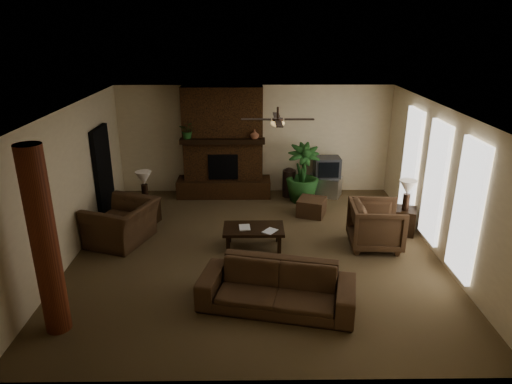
{
  "coord_description": "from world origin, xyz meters",
  "views": [
    {
      "loc": [
        -0.11,
        -8.1,
        4.25
      ],
      "look_at": [
        0.0,
        0.4,
        1.1
      ],
      "focal_mm": 32.16,
      "sensor_mm": 36.0,
      "label": 1
    }
  ],
  "objects_px": {
    "ottoman": "(311,207)",
    "lamp_left": "(144,180)",
    "floor_vase": "(289,180)",
    "coffee_table": "(254,230)",
    "sofa": "(277,280)",
    "log_column": "(45,243)",
    "armchair_right": "(376,223)",
    "armchair_left": "(122,216)",
    "tv_stand": "(324,186)",
    "side_table_right": "(403,221)",
    "lamp_right": "(408,190)",
    "side_table_left": "(146,211)",
    "floor_plant": "(302,185)"
  },
  "relations": [
    {
      "from": "armchair_left",
      "to": "side_table_left",
      "type": "height_order",
      "value": "armchair_left"
    },
    {
      "from": "floor_vase",
      "to": "log_column",
      "type": "bearing_deg",
      "value": -125.08
    },
    {
      "from": "floor_plant",
      "to": "lamp_right",
      "type": "height_order",
      "value": "lamp_right"
    },
    {
      "from": "sofa",
      "to": "coffee_table",
      "type": "distance_m",
      "value": 2.09
    },
    {
      "from": "armchair_right",
      "to": "tv_stand",
      "type": "distance_m",
      "value": 3.04
    },
    {
      "from": "side_table_right",
      "to": "armchair_left",
      "type": "bearing_deg",
      "value": -176.46
    },
    {
      "from": "armchair_left",
      "to": "lamp_left",
      "type": "relative_size",
      "value": 1.99
    },
    {
      "from": "floor_vase",
      "to": "side_table_right",
      "type": "distance_m",
      "value": 3.19
    },
    {
      "from": "tv_stand",
      "to": "side_table_left",
      "type": "bearing_deg",
      "value": -134.66
    },
    {
      "from": "ottoman",
      "to": "lamp_left",
      "type": "bearing_deg",
      "value": -174.48
    },
    {
      "from": "floor_plant",
      "to": "side_table_right",
      "type": "distance_m",
      "value": 2.74
    },
    {
      "from": "floor_vase",
      "to": "floor_plant",
      "type": "xyz_separation_m",
      "value": [
        0.31,
        -0.33,
        -0.02
      ]
    },
    {
      "from": "armchair_right",
      "to": "tv_stand",
      "type": "height_order",
      "value": "armchair_right"
    },
    {
      "from": "lamp_left",
      "to": "lamp_right",
      "type": "height_order",
      "value": "same"
    },
    {
      "from": "coffee_table",
      "to": "side_table_right",
      "type": "relative_size",
      "value": 2.18
    },
    {
      "from": "floor_plant",
      "to": "lamp_left",
      "type": "relative_size",
      "value": 2.25
    },
    {
      "from": "floor_vase",
      "to": "armchair_right",
      "type": "bearing_deg",
      "value": -62.5
    },
    {
      "from": "log_column",
      "to": "lamp_left",
      "type": "bearing_deg",
      "value": 82.61
    },
    {
      "from": "floor_vase",
      "to": "coffee_table",
      "type": "bearing_deg",
      "value": -107.99
    },
    {
      "from": "armchair_right",
      "to": "ottoman",
      "type": "xyz_separation_m",
      "value": [
        -1.07,
        1.63,
        -0.31
      ]
    },
    {
      "from": "log_column",
      "to": "coffee_table",
      "type": "bearing_deg",
      "value": 41.61
    },
    {
      "from": "sofa",
      "to": "log_column",
      "type": "bearing_deg",
      "value": -158.27
    },
    {
      "from": "lamp_left",
      "to": "lamp_right",
      "type": "distance_m",
      "value": 5.64
    },
    {
      "from": "armchair_left",
      "to": "floor_vase",
      "type": "xyz_separation_m",
      "value": [
        3.61,
        2.6,
        -0.13
      ]
    },
    {
      "from": "log_column",
      "to": "side_table_left",
      "type": "bearing_deg",
      "value": 82.74
    },
    {
      "from": "armchair_right",
      "to": "floor_vase",
      "type": "distance_m",
      "value": 3.25
    },
    {
      "from": "sofa",
      "to": "floor_vase",
      "type": "xyz_separation_m",
      "value": [
        0.59,
        4.95,
        -0.04
      ]
    },
    {
      "from": "side_table_right",
      "to": "lamp_right",
      "type": "height_order",
      "value": "lamp_right"
    },
    {
      "from": "sofa",
      "to": "ottoman",
      "type": "xyz_separation_m",
      "value": [
        1.02,
        3.69,
        -0.27
      ]
    },
    {
      "from": "log_column",
      "to": "armchair_right",
      "type": "xyz_separation_m",
      "value": [
        5.34,
        2.58,
        -0.89
      ]
    },
    {
      "from": "coffee_table",
      "to": "ottoman",
      "type": "xyz_separation_m",
      "value": [
        1.37,
        1.64,
        -0.17
      ]
    },
    {
      "from": "log_column",
      "to": "armchair_left",
      "type": "xyz_separation_m",
      "value": [
        0.23,
        2.86,
        -0.83
      ]
    },
    {
      "from": "floor_vase",
      "to": "lamp_left",
      "type": "relative_size",
      "value": 1.18
    },
    {
      "from": "floor_vase",
      "to": "side_table_right",
      "type": "bearing_deg",
      "value": -44.7
    },
    {
      "from": "armchair_right",
      "to": "log_column",
      "type": "bearing_deg",
      "value": 119.51
    },
    {
      "from": "sofa",
      "to": "floor_plant",
      "type": "bearing_deg",
      "value": 91.7
    },
    {
      "from": "armchair_right",
      "to": "coffee_table",
      "type": "xyz_separation_m",
      "value": [
        -2.44,
        -0.01,
        -0.14
      ]
    },
    {
      "from": "floor_plant",
      "to": "tv_stand",
      "type": "bearing_deg",
      "value": 33.84
    },
    {
      "from": "floor_vase",
      "to": "lamp_left",
      "type": "bearing_deg",
      "value": -154.14
    },
    {
      "from": "lamp_right",
      "to": "armchair_left",
      "type": "bearing_deg",
      "value": -176.94
    },
    {
      "from": "tv_stand",
      "to": "floor_vase",
      "type": "xyz_separation_m",
      "value": [
        -0.93,
        -0.09,
        0.18
      ]
    },
    {
      "from": "floor_plant",
      "to": "lamp_right",
      "type": "relative_size",
      "value": 2.25
    },
    {
      "from": "armchair_left",
      "to": "lamp_left",
      "type": "xyz_separation_m",
      "value": [
        0.27,
        0.98,
        0.44
      ]
    },
    {
      "from": "sofa",
      "to": "armchair_left",
      "type": "bearing_deg",
      "value": 154.88
    },
    {
      "from": "armchair_right",
      "to": "floor_vase",
      "type": "relative_size",
      "value": 1.33
    },
    {
      "from": "log_column",
      "to": "floor_vase",
      "type": "distance_m",
      "value": 6.75
    },
    {
      "from": "armchair_left",
      "to": "side_table_right",
      "type": "relative_size",
      "value": 2.36
    },
    {
      "from": "coffee_table",
      "to": "lamp_left",
      "type": "relative_size",
      "value": 1.85
    },
    {
      "from": "armchair_left",
      "to": "floor_vase",
      "type": "bearing_deg",
      "value": 145.49
    },
    {
      "from": "coffee_table",
      "to": "tv_stand",
      "type": "height_order",
      "value": "tv_stand"
    }
  ]
}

